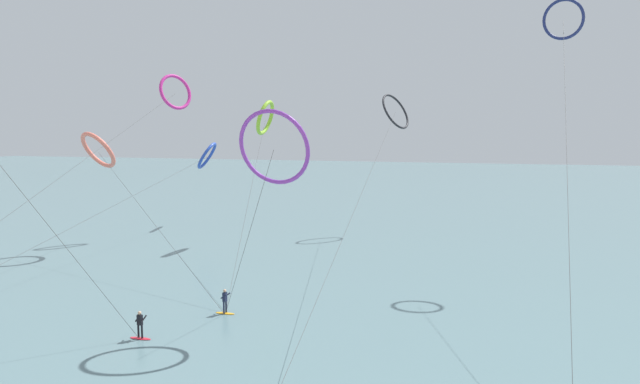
{
  "coord_description": "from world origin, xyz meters",
  "views": [
    {
      "loc": [
        9.48,
        -12.84,
        12.59
      ],
      "look_at": [
        0.0,
        19.93,
        8.85
      ],
      "focal_mm": 32.64,
      "sensor_mm": 36.0,
      "label": 1
    }
  ],
  "objects_px": {
    "surfer_amber": "(225,303)",
    "kite_lime": "(265,118)",
    "surfer_crimson": "(140,327)",
    "kite_magenta": "(175,92)",
    "kite_navy": "(563,20)",
    "kite_charcoal": "(395,112)",
    "kite_coral": "(98,150)",
    "kite_violet": "(274,148)",
    "kite_cobalt": "(207,156)"
  },
  "relations": [
    {
      "from": "surfer_amber",
      "to": "kite_lime",
      "type": "bearing_deg",
      "value": 23.03
    },
    {
      "from": "surfer_crimson",
      "to": "kite_magenta",
      "type": "relative_size",
      "value": 0.04
    },
    {
      "from": "surfer_amber",
      "to": "kite_lime",
      "type": "xyz_separation_m",
      "value": [
        -6.82,
        25.12,
        12.92
      ]
    },
    {
      "from": "kite_navy",
      "to": "kite_charcoal",
      "type": "relative_size",
      "value": 0.7
    },
    {
      "from": "kite_magenta",
      "to": "kite_lime",
      "type": "height_order",
      "value": "kite_magenta"
    },
    {
      "from": "kite_lime",
      "to": "surfer_amber",
      "type": "bearing_deg",
      "value": 13.78
    },
    {
      "from": "surfer_amber",
      "to": "surfer_crimson",
      "type": "bearing_deg",
      "value": 161.89
    },
    {
      "from": "kite_magenta",
      "to": "kite_coral",
      "type": "bearing_deg",
      "value": -168.56
    },
    {
      "from": "surfer_amber",
      "to": "surfer_crimson",
      "type": "xyz_separation_m",
      "value": [
        -2.8,
        -5.76,
        0.0
      ]
    },
    {
      "from": "surfer_amber",
      "to": "kite_violet",
      "type": "distance_m",
      "value": 11.48
    },
    {
      "from": "kite_lime",
      "to": "kite_coral",
      "type": "distance_m",
      "value": 17.64
    },
    {
      "from": "surfer_amber",
      "to": "kite_violet",
      "type": "bearing_deg",
      "value": -100.91
    },
    {
      "from": "surfer_amber",
      "to": "kite_magenta",
      "type": "relative_size",
      "value": 0.04
    },
    {
      "from": "surfer_crimson",
      "to": "kite_lime",
      "type": "relative_size",
      "value": 0.06
    },
    {
      "from": "kite_violet",
      "to": "kite_lime",
      "type": "bearing_deg",
      "value": -59.92
    },
    {
      "from": "kite_lime",
      "to": "kite_cobalt",
      "type": "relative_size",
      "value": 0.53
    },
    {
      "from": "surfer_crimson",
      "to": "kite_violet",
      "type": "height_order",
      "value": "kite_violet"
    },
    {
      "from": "kite_magenta",
      "to": "kite_navy",
      "type": "distance_m",
      "value": 42.01
    },
    {
      "from": "kite_charcoal",
      "to": "kite_cobalt",
      "type": "xyz_separation_m",
      "value": [
        -24.22,
        -2.23,
        -5.56
      ]
    },
    {
      "from": "surfer_amber",
      "to": "kite_navy",
      "type": "distance_m",
      "value": 36.12
    },
    {
      "from": "surfer_amber",
      "to": "kite_cobalt",
      "type": "bearing_deg",
      "value": 36.52
    },
    {
      "from": "kite_navy",
      "to": "kite_coral",
      "type": "bearing_deg",
      "value": 24.22
    },
    {
      "from": "kite_magenta",
      "to": "kite_navy",
      "type": "bearing_deg",
      "value": -75.2
    },
    {
      "from": "surfer_crimson",
      "to": "kite_violet",
      "type": "xyz_separation_m",
      "value": [
        6.96,
        4.35,
        10.6
      ]
    },
    {
      "from": "kite_navy",
      "to": "kite_cobalt",
      "type": "relative_size",
      "value": 0.69
    },
    {
      "from": "kite_magenta",
      "to": "kite_navy",
      "type": "xyz_separation_m",
      "value": [
        41.09,
        -7.27,
        4.88
      ]
    },
    {
      "from": "kite_charcoal",
      "to": "kite_cobalt",
      "type": "relative_size",
      "value": 0.99
    },
    {
      "from": "kite_magenta",
      "to": "kite_lime",
      "type": "xyz_separation_m",
      "value": [
        11.66,
        -1.09,
        -3.06
      ]
    },
    {
      "from": "kite_lime",
      "to": "kite_coral",
      "type": "bearing_deg",
      "value": -56.85
    },
    {
      "from": "kite_lime",
      "to": "kite_charcoal",
      "type": "relative_size",
      "value": 0.54
    },
    {
      "from": "kite_cobalt",
      "to": "kite_coral",
      "type": "relative_size",
      "value": 2.17
    },
    {
      "from": "surfer_crimson",
      "to": "kite_magenta",
      "type": "xyz_separation_m",
      "value": [
        -15.69,
        31.97,
        15.98
      ]
    },
    {
      "from": "kite_cobalt",
      "to": "kite_coral",
      "type": "height_order",
      "value": "kite_coral"
    },
    {
      "from": "kite_violet",
      "to": "surfer_amber",
      "type": "bearing_deg",
      "value": -11.14
    },
    {
      "from": "kite_violet",
      "to": "kite_cobalt",
      "type": "bearing_deg",
      "value": -49.6
    },
    {
      "from": "kite_coral",
      "to": "kite_navy",
      "type": "bearing_deg",
      "value": -153.18
    },
    {
      "from": "kite_lime",
      "to": "kite_navy",
      "type": "bearing_deg",
      "value": 76.74
    },
    {
      "from": "kite_cobalt",
      "to": "kite_violet",
      "type": "height_order",
      "value": "kite_violet"
    },
    {
      "from": "kite_lime",
      "to": "kite_violet",
      "type": "bearing_deg",
      "value": 21.07
    },
    {
      "from": "kite_coral",
      "to": "kite_violet",
      "type": "height_order",
      "value": "kite_violet"
    },
    {
      "from": "kite_magenta",
      "to": "kite_cobalt",
      "type": "xyz_separation_m",
      "value": [
        0.17,
        7.26,
        -7.75
      ]
    },
    {
      "from": "kite_charcoal",
      "to": "surfer_amber",
      "type": "bearing_deg",
      "value": -167.71
    },
    {
      "from": "kite_coral",
      "to": "kite_violet",
      "type": "bearing_deg",
      "value": 168.55
    },
    {
      "from": "surfer_crimson",
      "to": "kite_violet",
      "type": "relative_size",
      "value": 0.12
    },
    {
      "from": "surfer_crimson",
      "to": "kite_violet",
      "type": "bearing_deg",
      "value": -137.83
    },
    {
      "from": "kite_charcoal",
      "to": "kite_cobalt",
      "type": "bearing_deg",
      "value": 116.94
    },
    {
      "from": "kite_magenta",
      "to": "kite_charcoal",
      "type": "xyz_separation_m",
      "value": [
        24.39,
        9.49,
        -2.2
      ]
    },
    {
      "from": "surfer_crimson",
      "to": "kite_navy",
      "type": "relative_size",
      "value": 0.05
    },
    {
      "from": "kite_lime",
      "to": "kite_cobalt",
      "type": "xyz_separation_m",
      "value": [
        -11.5,
        8.36,
        -4.69
      ]
    },
    {
      "from": "surfer_crimson",
      "to": "kite_charcoal",
      "type": "height_order",
      "value": "kite_charcoal"
    }
  ]
}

